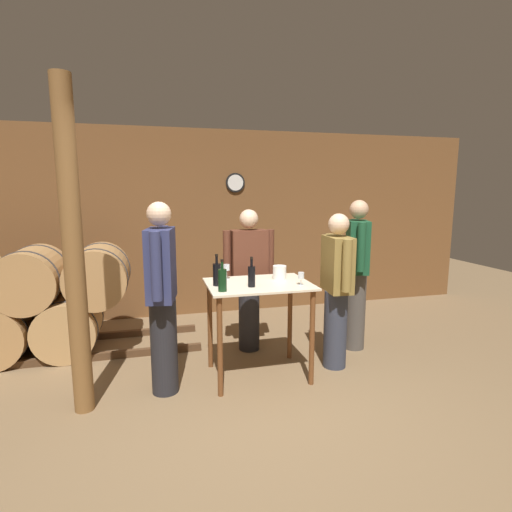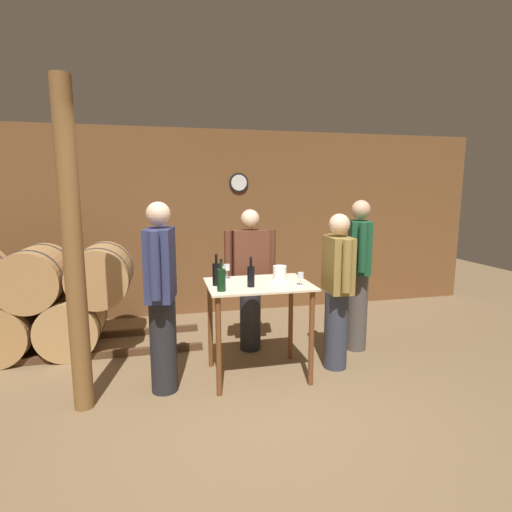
% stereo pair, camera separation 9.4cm
% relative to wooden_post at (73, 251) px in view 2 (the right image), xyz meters
% --- Properties ---
extents(ground_plane, '(14.00, 14.00, 0.00)m').
position_rel_wooden_post_xyz_m(ground_plane, '(1.47, -0.45, -1.35)').
color(ground_plane, brown).
extents(back_wall, '(8.40, 0.08, 2.70)m').
position_rel_wooden_post_xyz_m(back_wall, '(1.47, 2.47, 0.00)').
color(back_wall, brown).
rests_on(back_wall, ground_plane).
extents(barrel_rack, '(4.26, 0.82, 1.23)m').
position_rel_wooden_post_xyz_m(barrel_rack, '(-0.86, 1.36, -0.75)').
color(barrel_rack, '#4C331E').
rests_on(barrel_rack, ground_plane).
extents(tasting_table, '(1.00, 0.74, 0.95)m').
position_rel_wooden_post_xyz_m(tasting_table, '(1.59, 0.25, -0.60)').
color(tasting_table, beige).
rests_on(tasting_table, ground_plane).
extents(wooden_post, '(0.16, 0.16, 2.70)m').
position_rel_wooden_post_xyz_m(wooden_post, '(0.00, 0.00, 0.00)').
color(wooden_post, brown).
rests_on(wooden_post, ground_plane).
extents(wine_bottle_far_left, '(0.08, 0.08, 0.30)m').
position_rel_wooden_post_xyz_m(wine_bottle_far_left, '(1.18, 0.25, -0.29)').
color(wine_bottle_far_left, black).
rests_on(wine_bottle_far_left, tasting_table).
extents(wine_bottle_left, '(0.08, 0.08, 0.29)m').
position_rel_wooden_post_xyz_m(wine_bottle_left, '(1.20, 0.02, -0.30)').
color(wine_bottle_left, black).
rests_on(wine_bottle_left, tasting_table).
extents(wine_bottle_center, '(0.07, 0.07, 0.28)m').
position_rel_wooden_post_xyz_m(wine_bottle_center, '(1.49, 0.12, -0.30)').
color(wine_bottle_center, black).
rests_on(wine_bottle_center, tasting_table).
extents(wine_glass_near_left, '(0.07, 0.07, 0.15)m').
position_rel_wooden_post_xyz_m(wine_glass_near_left, '(1.25, 0.40, -0.29)').
color(wine_glass_near_left, silver).
rests_on(wine_glass_near_left, tasting_table).
extents(wine_glass_near_center, '(0.06, 0.06, 0.15)m').
position_rel_wooden_post_xyz_m(wine_glass_near_center, '(1.32, 0.49, -0.29)').
color(wine_glass_near_center, silver).
rests_on(wine_glass_near_center, tasting_table).
extents(wine_glass_near_right, '(0.06, 0.06, 0.12)m').
position_rel_wooden_post_xyz_m(wine_glass_near_right, '(1.96, 0.07, -0.32)').
color(wine_glass_near_right, silver).
rests_on(wine_glass_near_right, tasting_table).
extents(ice_bucket, '(0.14, 0.14, 0.14)m').
position_rel_wooden_post_xyz_m(ice_bucket, '(1.84, 0.36, -0.33)').
color(ice_bucket, white).
rests_on(ice_bucket, tasting_table).
extents(person_host, '(0.25, 0.59, 1.61)m').
position_rel_wooden_post_xyz_m(person_host, '(2.42, 0.24, -0.50)').
color(person_host, '#333847').
rests_on(person_host, ground_plane).
extents(person_visitor_with_scarf, '(0.59, 0.24, 1.63)m').
position_rel_wooden_post_xyz_m(person_visitor_with_scarf, '(1.66, 0.92, -0.49)').
color(person_visitor_with_scarf, '#232328').
rests_on(person_visitor_with_scarf, ground_plane).
extents(person_visitor_bearded, '(0.29, 0.58, 1.74)m').
position_rel_wooden_post_xyz_m(person_visitor_bearded, '(0.67, 0.14, -0.43)').
color(person_visitor_bearded, '#232328').
rests_on(person_visitor_bearded, ground_plane).
extents(person_visitor_near_door, '(0.34, 0.56, 1.73)m').
position_rel_wooden_post_xyz_m(person_visitor_near_door, '(2.86, 0.65, -0.43)').
color(person_visitor_near_door, '#4C4742').
rests_on(person_visitor_near_door, ground_plane).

